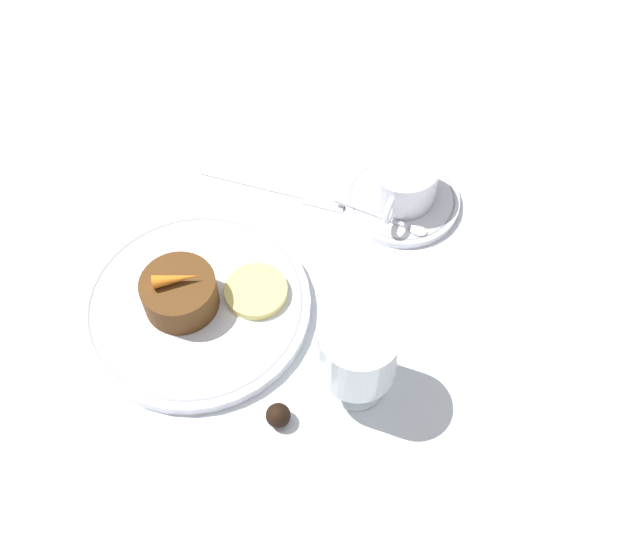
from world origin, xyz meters
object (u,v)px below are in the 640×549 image
(fork, at_px, (289,192))
(dinner_plate, at_px, (196,305))
(wine_glass, at_px, (358,354))
(coffee_cup, at_px, (402,180))
(dessert_cake, at_px, (180,293))

(fork, bearing_deg, dinner_plate, -10.22)
(dinner_plate, bearing_deg, fork, 169.78)
(wine_glass, bearing_deg, coffee_cup, -173.25)
(dinner_plate, bearing_deg, wine_glass, 82.15)
(wine_glass, distance_m, dessert_cake, 0.21)
(fork, height_order, dessert_cake, dessert_cake)
(coffee_cup, xyz_separation_m, dessert_cake, (0.23, -0.18, -0.00))
(dinner_plate, bearing_deg, dessert_cake, -66.61)
(dessert_cake, bearing_deg, wine_glass, 84.14)
(coffee_cup, distance_m, wine_glass, 0.26)
(wine_glass, xyz_separation_m, dessert_cake, (-0.02, -0.21, -0.04))
(dessert_cake, bearing_deg, dinner_plate, 113.39)
(wine_glass, distance_m, fork, 0.28)
(dinner_plate, relative_size, coffee_cup, 2.31)
(coffee_cup, height_order, fork, coffee_cup)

